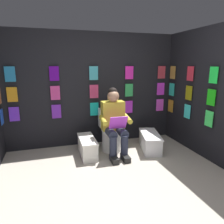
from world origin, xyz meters
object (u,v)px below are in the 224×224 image
Objects in this scene: toilet at (111,133)px; comic_longbox_near at (87,147)px; person_reading at (115,122)px; comic_longbox_far at (150,141)px.

comic_longbox_near is (0.49, 0.15, -0.17)m from toilet.
comic_longbox_near is (0.48, -0.07, -0.44)m from person_reading.
comic_longbox_near is 0.87× the size of comic_longbox_far.
comic_longbox_near is 1.19m from comic_longbox_far.
person_reading is 0.83m from comic_longbox_far.
person_reading is at bearing 171.55° from comic_longbox_near.
toilet is 0.97× the size of comic_longbox_far.
toilet reaches higher than comic_longbox_far.
comic_longbox_far is at bearing 161.69° from toilet.
person_reading is (0.00, 0.23, 0.27)m from toilet.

